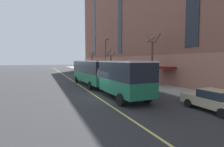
# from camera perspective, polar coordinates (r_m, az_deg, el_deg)

# --- Properties ---
(ground_plane) EXTENTS (260.00, 260.00, 0.00)m
(ground_plane) POSITION_cam_1_polar(r_m,az_deg,el_deg) (17.33, -2.44, -7.65)
(ground_plane) COLOR #303033
(sidewalk) EXTENTS (4.50, 160.00, 0.15)m
(sidewalk) POSITION_cam_1_polar(r_m,az_deg,el_deg) (24.12, 15.28, -4.21)
(sidewalk) COLOR #9E9B93
(sidewalk) RESTS_ON ground
(city_bus) EXTENTS (3.50, 19.17, 3.54)m
(city_bus) POSITION_cam_1_polar(r_m,az_deg,el_deg) (21.58, -3.88, 0.25)
(city_bus) COLOR #1E704C
(city_bus) RESTS_ON ground
(parked_car_green_0) EXTENTS (2.00, 4.49, 1.56)m
(parked_car_green_0) POSITION_cam_1_polar(r_m,az_deg,el_deg) (36.36, -4.04, -0.11)
(parked_car_green_0) COLOR #23603D
(parked_car_green_0) RESTS_ON ground
(parked_car_green_1) EXTENTS (2.07, 4.58, 1.56)m
(parked_car_green_1) POSITION_cam_1_polar(r_m,az_deg,el_deg) (46.50, -8.02, 0.83)
(parked_car_green_1) COLOR #23603D
(parked_car_green_1) RESTS_ON ground
(parked_car_silver_2) EXTENTS (1.99, 4.24, 1.56)m
(parked_car_silver_2) POSITION_cam_1_polar(r_m,az_deg,el_deg) (30.29, -0.25, -0.99)
(parked_car_silver_2) COLOR #B7B7BC
(parked_car_silver_2) RESTS_ON ground
(parked_car_champagne_3) EXTENTS (1.96, 4.49, 1.56)m
(parked_car_champagne_3) POSITION_cam_1_polar(r_m,az_deg,el_deg) (14.34, 30.18, -7.59)
(parked_car_champagne_3) COLOR #BCAD89
(parked_car_champagne_3) RESTS_ON ground
(street_tree_mid_block) EXTENTS (1.60, 1.77, 7.09)m
(street_tree_mid_block) POSITION_cam_1_polar(r_m,az_deg,el_deg) (24.77, 12.97, 4.41)
(street_tree_mid_block) COLOR brown
(street_tree_mid_block) RESTS_ON sidewalk
(street_tree_far_uptown) EXTENTS (1.72, 1.66, 6.09)m
(street_tree_far_uptown) POSITION_cam_1_polar(r_m,az_deg,el_deg) (38.56, -0.40, 3.41)
(street_tree_far_uptown) COLOR brown
(street_tree_far_uptown) RESTS_ON sidewalk
(street_tree_far_downtown) EXTENTS (2.04, 1.75, 6.10)m
(street_tree_far_downtown) POSITION_cam_1_polar(r_m,az_deg,el_deg) (53.30, -6.54, 3.91)
(street_tree_far_downtown) COLOR brown
(street_tree_far_downtown) RESTS_ON sidewalk
(street_lamp) EXTENTS (0.36, 1.48, 7.94)m
(street_lamp) POSITION_cam_1_polar(r_m,az_deg,el_deg) (37.56, -1.95, 6.37)
(street_lamp) COLOR #2D2D30
(street_lamp) RESTS_ON sidewalk
(lane_centerline) EXTENTS (0.16, 140.00, 0.01)m
(lane_centerline) POSITION_cam_1_polar(r_m,az_deg,el_deg) (19.95, -7.18, -6.08)
(lane_centerline) COLOR #E0D66B
(lane_centerline) RESTS_ON ground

